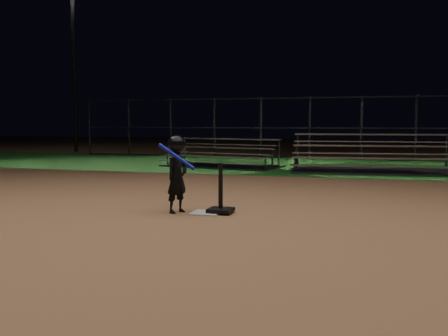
# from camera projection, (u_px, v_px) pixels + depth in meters

# --- Properties ---
(ground) EXTENTS (80.00, 80.00, 0.00)m
(ground) POSITION_uv_depth(u_px,v_px,m) (206.00, 214.00, 8.19)
(ground) COLOR #9E6C47
(ground) RESTS_ON ground
(grass_strip) EXTENTS (60.00, 8.00, 0.01)m
(grass_strip) POSITION_uv_depth(u_px,v_px,m) (298.00, 165.00, 17.73)
(grass_strip) COLOR #1B541B
(grass_strip) RESTS_ON ground
(home_plate) EXTENTS (0.45, 0.45, 0.02)m
(home_plate) POSITION_uv_depth(u_px,v_px,m) (206.00, 213.00, 8.19)
(home_plate) COLOR beige
(home_plate) RESTS_ON ground
(batting_tee) EXTENTS (0.38, 0.38, 0.79)m
(batting_tee) POSITION_uv_depth(u_px,v_px,m) (221.00, 203.00, 8.20)
(batting_tee) COLOR black
(batting_tee) RESTS_ON home_plate
(child_batter) EXTENTS (0.57, 0.49, 1.26)m
(child_batter) POSITION_uv_depth(u_px,v_px,m) (177.00, 172.00, 8.23)
(child_batter) COLOR black
(child_batter) RESTS_ON ground
(bleacher_left) EXTENTS (4.11, 2.65, 0.93)m
(bleacher_left) POSITION_uv_depth(u_px,v_px,m) (221.00, 161.00, 16.83)
(bleacher_left) COLOR #B2B2B7
(bleacher_left) RESTS_ON ground
(bleacher_right) EXTENTS (4.77, 2.65, 1.12)m
(bleacher_right) POSITION_uv_depth(u_px,v_px,m) (372.00, 164.00, 15.05)
(bleacher_right) COLOR #ABAAAF
(bleacher_right) RESTS_ON ground
(backstop_fence) EXTENTS (20.08, 0.08, 2.50)m
(backstop_fence) POSITION_uv_depth(u_px,v_px,m) (310.00, 128.00, 20.49)
(backstop_fence) COLOR #38383D
(backstop_fence) RESTS_ON ground
(light_pole_left) EXTENTS (0.90, 0.53, 8.30)m
(light_pole_left) POSITION_uv_depth(u_px,v_px,m) (73.00, 52.00, 25.44)
(light_pole_left) COLOR #2D2D30
(light_pole_left) RESTS_ON ground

